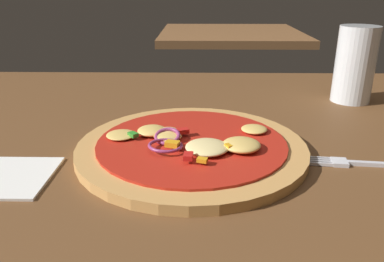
{
  "coord_description": "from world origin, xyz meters",
  "views": [
    {
      "loc": [
        0.04,
        -0.44,
        0.23
      ],
      "look_at": [
        0.03,
        0.02,
        0.05
      ],
      "focal_mm": 35.58,
      "sensor_mm": 36.0,
      "label": 1
    }
  ],
  "objects": [
    {
      "name": "beer_glass",
      "position": [
        0.31,
        0.23,
        0.09
      ],
      "size": [
        0.07,
        0.07,
        0.13
      ],
      "color": "silver",
      "rests_on": "dining_table"
    },
    {
      "name": "fork",
      "position": [
        0.24,
        -0.03,
        0.03
      ],
      "size": [
        0.18,
        0.03,
        0.01
      ],
      "color": "silver",
      "rests_on": "dining_table"
    },
    {
      "name": "dining_table",
      "position": [
        0.0,
        0.0,
        0.02
      ],
      "size": [
        1.23,
        0.9,
        0.03
      ],
      "color": "brown",
      "rests_on": "ground"
    },
    {
      "name": "pizza",
      "position": [
        0.03,
        0.0,
        0.04
      ],
      "size": [
        0.29,
        0.29,
        0.03
      ],
      "color": "tan",
      "rests_on": "dining_table"
    },
    {
      "name": "background_table",
      "position": [
        0.18,
        1.26,
        0.02
      ],
      "size": [
        0.6,
        0.59,
        0.03
      ],
      "color": "brown",
      "rests_on": "ground"
    },
    {
      "name": "napkin",
      "position": [
        -0.18,
        -0.07,
        0.03
      ],
      "size": [
        0.11,
        0.1,
        0.0
      ],
      "color": "white",
      "rests_on": "dining_table"
    }
  ]
}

